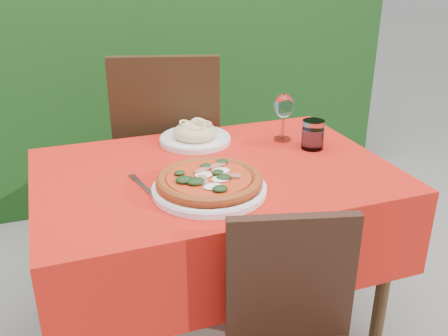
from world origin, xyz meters
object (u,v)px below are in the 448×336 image
object	(u,v)px
pasta_plate	(195,135)
fork	(144,187)
pizza_plate	(209,183)
wine_glass	(284,108)
water_glass	(313,136)
chair_far	(169,146)

from	to	relation	value
pasta_plate	fork	world-z (taller)	pasta_plate
pizza_plate	pasta_plate	distance (m)	0.47
fork	wine_glass	bearing A→B (deg)	10.60
pasta_plate	wine_glass	bearing A→B (deg)	-16.22
water_glass	fork	xyz separation A→B (m)	(-0.70, -0.13, -0.05)
chair_far	water_glass	xyz separation A→B (m)	(0.45, -0.57, 0.19)
chair_far	water_glass	bearing A→B (deg)	144.36
pasta_plate	pizza_plate	bearing A→B (deg)	-101.36
pizza_plate	water_glass	xyz separation A→B (m)	(0.51, 0.23, 0.02)
chair_far	fork	distance (m)	0.76
pizza_plate	wine_glass	distance (m)	0.58
fork	pizza_plate	bearing A→B (deg)	-39.90
chair_far	pasta_plate	xyz separation A→B (m)	(0.03, -0.34, 0.17)
chair_far	pasta_plate	distance (m)	0.39
pizza_plate	fork	xyz separation A→B (m)	(-0.19, 0.11, -0.03)
water_glass	pasta_plate	bearing A→B (deg)	151.38
pizza_plate	wine_glass	world-z (taller)	wine_glass
pizza_plate	chair_far	bearing A→B (deg)	85.70
pasta_plate	fork	distance (m)	0.45
chair_far	fork	size ratio (longest dim) A/B	5.23
pizza_plate	fork	distance (m)	0.22
chair_far	water_glass	world-z (taller)	chair_far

